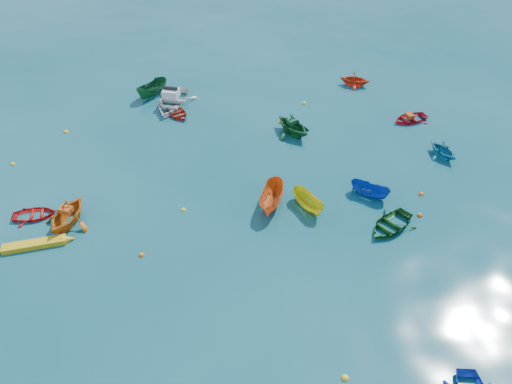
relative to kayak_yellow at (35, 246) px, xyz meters
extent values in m
plane|color=#0A4148|center=(12.79, -2.43, 0.00)|extent=(160.00, 160.00, 0.00)
imported|color=#CC6413|center=(1.63, 1.67, 0.00)|extent=(3.80, 4.04, 1.69)
imported|color=gold|center=(15.78, 1.17, 0.00)|extent=(2.02, 2.89, 1.05)
imported|color=#124E18|center=(20.12, -1.17, 0.00)|extent=(3.91, 3.70, 0.66)
imported|color=#176E91|center=(26.06, 5.21, 0.00)|extent=(2.66, 2.85, 1.21)
imported|color=red|center=(-0.48, 2.53, 0.00)|extent=(2.61, 1.93, 0.52)
imported|color=orange|center=(13.65, 1.69, 0.00)|extent=(2.34, 3.53, 1.28)
imported|color=#135322|center=(16.38, 9.35, 0.00)|extent=(3.89, 4.04, 1.64)
imported|color=red|center=(25.58, 9.94, 0.00)|extent=(3.14, 2.57, 0.57)
imported|color=#0D38A4|center=(19.82, 1.79, 0.00)|extent=(2.59, 2.31, 0.98)
imported|color=#A71B0D|center=(8.04, 13.10, 0.00)|extent=(2.84, 3.13, 0.53)
imported|color=red|center=(23.00, 16.01, 0.00)|extent=(3.10, 2.92, 1.30)
imported|color=#124E25|center=(6.12, 16.52, 0.00)|extent=(3.05, 3.16, 1.24)
imported|color=silver|center=(7.69, 14.65, 0.00)|extent=(4.53, 5.32, 1.54)
cube|color=#CD4D15|center=(1.65, 1.72, 1.01)|extent=(0.83, 0.75, 0.33)
cube|color=#124926|center=(16.33, 9.44, 0.98)|extent=(0.80, 0.74, 0.31)
cube|color=#AF3E12|center=(25.48, 9.92, 0.44)|extent=(0.63, 0.74, 0.31)
sphere|color=yellow|center=(15.00, -10.02, 0.00)|extent=(0.34, 0.34, 0.34)
sphere|color=#D65D0B|center=(22.24, -0.44, 0.00)|extent=(0.35, 0.35, 0.35)
sphere|color=gold|center=(-3.05, 8.12, 0.00)|extent=(0.32, 0.32, 0.32)
sphere|color=orange|center=(5.93, -1.49, 0.00)|extent=(0.31, 0.31, 0.31)
sphere|color=yellow|center=(8.28, 1.94, 0.00)|extent=(0.29, 0.29, 0.29)
sphere|color=#F4570D|center=(23.09, 1.43, 0.00)|extent=(0.33, 0.33, 0.33)
sphere|color=yellow|center=(-0.12, 11.74, 0.00)|extent=(0.34, 0.34, 0.34)
sphere|color=orange|center=(15.82, 10.92, 0.00)|extent=(0.38, 0.38, 0.38)
sphere|color=yellow|center=(18.14, 13.52, 0.00)|extent=(0.36, 0.36, 0.36)
camera|label=1|loc=(9.64, -20.87, 20.11)|focal=35.00mm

